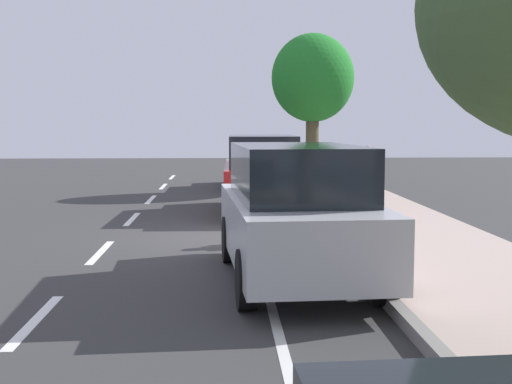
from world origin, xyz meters
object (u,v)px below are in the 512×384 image
(cyclist_with_backpack, at_px, (317,185))
(pedestrian_on_phone, at_px, (368,173))
(street_tree_far_end, at_px, (313,79))
(bicycle_at_curb, at_px, (303,218))
(parked_sedan_grey_far, at_px, (251,166))
(parked_suv_red_mid, at_px, (262,173))
(parked_suv_silver_second, at_px, (296,212))

(cyclist_with_backpack, xyz_separation_m, pedestrian_on_phone, (1.84, 3.90, -0.06))
(street_tree_far_end, bearing_deg, bicycle_at_curb, -98.58)
(pedestrian_on_phone, bearing_deg, parked_sedan_grey_far, 110.51)
(parked_suv_red_mid, xyz_separation_m, cyclist_with_backpack, (0.84, -4.22, 0.07))
(parked_suv_silver_second, relative_size, pedestrian_on_phone, 3.07)
(parked_suv_red_mid, bearing_deg, street_tree_far_end, 70.04)
(parked_suv_red_mid, xyz_separation_m, parked_sedan_grey_far, (-0.02, 6.89, -0.27))
(cyclist_with_backpack, distance_m, pedestrian_on_phone, 4.32)
(bicycle_at_curb, distance_m, cyclist_with_backpack, 0.89)
(parked_suv_red_mid, xyz_separation_m, pedestrian_on_phone, (2.68, -0.32, 0.02))
(cyclist_with_backpack, bearing_deg, parked_suv_red_mid, 101.25)
(bicycle_at_curb, relative_size, pedestrian_on_phone, 1.11)
(bicycle_at_curb, bearing_deg, parked_suv_silver_second, -98.05)
(parked_suv_red_mid, bearing_deg, cyclist_with_backpack, -78.75)
(parked_sedan_grey_far, height_order, street_tree_far_end, street_tree_far_end)
(parked_suv_silver_second, xyz_separation_m, pedestrian_on_phone, (2.61, 7.34, 0.02))
(parked_suv_red_mid, xyz_separation_m, bicycle_at_curb, (0.62, -3.77, -0.65))
(parked_suv_red_mid, relative_size, parked_sedan_grey_far, 1.07)
(parked_suv_red_mid, height_order, parked_sedan_grey_far, parked_suv_red_mid)
(pedestrian_on_phone, bearing_deg, cyclist_with_backpack, -115.25)
(parked_sedan_grey_far, bearing_deg, street_tree_far_end, -32.53)
(parked_suv_red_mid, height_order, pedestrian_on_phone, parked_suv_red_mid)
(parked_sedan_grey_far, xyz_separation_m, street_tree_far_end, (2.04, -1.30, 3.02))
(bicycle_at_curb, height_order, pedestrian_on_phone, pedestrian_on_phone)
(cyclist_with_backpack, xyz_separation_m, street_tree_far_end, (1.19, 9.81, 2.67))
(parked_suv_silver_second, distance_m, pedestrian_on_phone, 7.79)
(cyclist_with_backpack, bearing_deg, street_tree_far_end, 83.09)
(parked_sedan_grey_far, distance_m, pedestrian_on_phone, 7.70)
(parked_suv_silver_second, distance_m, bicycle_at_curb, 3.98)
(parked_suv_silver_second, bearing_deg, parked_suv_red_mid, 90.50)
(parked_suv_silver_second, bearing_deg, parked_sedan_grey_far, 90.33)
(parked_sedan_grey_far, relative_size, bicycle_at_curb, 2.54)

